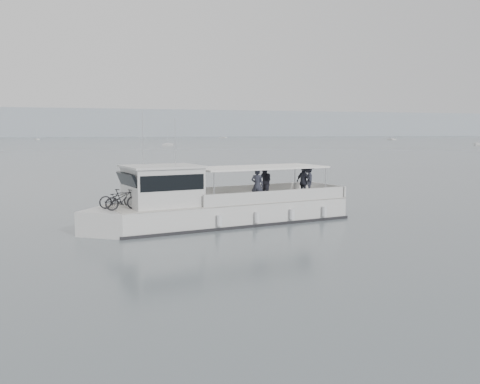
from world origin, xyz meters
name	(u,v)px	position (x,y,z in m)	size (l,w,h in m)	color
ground	(304,209)	(0.00, 0.00, 0.00)	(1400.00, 1400.00, 0.00)	#505B5E
headland	(72,123)	(0.00, 560.00, 14.00)	(1400.00, 90.00, 28.00)	#939EA8
tour_boat	(209,206)	(-7.03, -3.72, 0.97)	(14.25, 5.52, 5.93)	silver
moored_fleet	(32,143)	(-24.13, 199.14, 0.36)	(416.99, 372.89, 9.85)	silver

